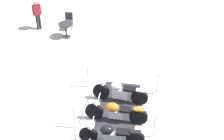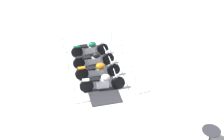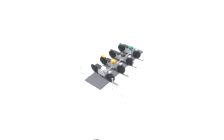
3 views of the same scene
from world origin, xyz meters
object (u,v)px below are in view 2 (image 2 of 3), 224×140
(motorcycle_cream, at_px, (103,82))
(motorcycle_copper, at_px, (98,70))
(stanchion_left_mid, at_px, (69,70))
(cafe_table, at_px, (211,134))
(motorcycle_forest, at_px, (90,49))
(stanchion_left_front, at_px, (75,99))
(stanchion_right_front, at_px, (135,88))
(motorcycle_black, at_px, (94,59))
(stanchion_right_mid, at_px, (122,63))
(stanchion_left_rear, at_px, (63,48))
(stanchion_right_rear, at_px, (112,42))

(motorcycle_cream, height_order, motorcycle_copper, motorcycle_copper)
(stanchion_left_mid, relative_size, cafe_table, 1.43)
(motorcycle_cream, bearing_deg, motorcycle_forest, 94.15)
(stanchion_left_front, bearing_deg, stanchion_right_front, 68.01)
(motorcycle_black, relative_size, motorcycle_forest, 1.07)
(cafe_table, bearing_deg, stanchion_right_mid, 175.76)
(stanchion_left_mid, bearing_deg, motorcycle_cream, 19.50)
(motorcycle_forest, distance_m, stanchion_left_front, 4.22)
(stanchion_right_front, bearing_deg, stanchion_left_rear, -170.50)
(motorcycle_forest, relative_size, stanchion_left_front, 2.01)
(cafe_table, bearing_deg, stanchion_left_rear, -172.20)
(motorcycle_forest, distance_m, stanchion_right_mid, 2.16)
(motorcycle_forest, xyz_separation_m, stanchion_left_rear, (-1.18, -1.08, -0.16))
(motorcycle_black, xyz_separation_m, motorcycle_forest, (-1.01, 0.40, 0.01))
(motorcycle_cream, height_order, stanchion_left_front, motorcycle_cream)
(stanchion_right_front, distance_m, stanchion_right_rear, 4.65)
(motorcycle_copper, bearing_deg, stanchion_right_front, -51.01)
(motorcycle_copper, xyz_separation_m, stanchion_left_front, (1.10, -2.02, -0.15))
(stanchion_right_rear, bearing_deg, stanchion_right_mid, -21.99)
(motorcycle_copper, height_order, stanchion_right_mid, stanchion_right_mid)
(stanchion_right_mid, bearing_deg, stanchion_left_front, -72.77)
(motorcycle_copper, xyz_separation_m, motorcycle_black, (-1.01, 0.41, -0.01))
(stanchion_right_front, height_order, stanchion_right_mid, stanchion_right_front)
(stanchion_left_front, bearing_deg, motorcycle_forest, 137.93)
(motorcycle_copper, distance_m, stanchion_left_rear, 3.22)
(cafe_table, bearing_deg, stanchion_right_front, -174.43)
(stanchion_right_mid, bearing_deg, motorcycle_cream, -62.53)
(cafe_table, bearing_deg, motorcycle_black, -175.18)
(motorcycle_black, bearing_deg, stanchion_right_rear, 49.48)
(stanchion_right_mid, height_order, stanchion_right_rear, stanchion_right_mid)
(stanchion_right_mid, height_order, cafe_table, stanchion_right_mid)
(motorcycle_black, relative_size, stanchion_right_mid, 2.03)
(motorcycle_copper, xyz_separation_m, stanchion_right_rear, (-2.14, 2.37, -0.12))
(motorcycle_forest, bearing_deg, stanchion_left_rear, 154.39)
(stanchion_left_rear, height_order, cafe_table, stanchion_left_rear)
(motorcycle_copper, bearing_deg, motorcycle_forest, 91.17)
(stanchion_right_mid, bearing_deg, cafe_table, -4.24)
(motorcycle_black, bearing_deg, motorcycle_forest, 88.04)
(stanchion_left_rear, bearing_deg, motorcycle_forest, 42.55)
(stanchion_left_rear, xyz_separation_m, stanchion_right_rear, (1.07, 2.64, 0.03))
(motorcycle_forest, relative_size, stanchion_left_rear, 1.89)
(motorcycle_forest, bearing_deg, stanchion_right_front, -70.67)
(motorcycle_forest, xyz_separation_m, stanchion_right_rear, (-0.11, 1.56, -0.13))
(motorcycle_forest, distance_m, stanchion_right_rear, 1.57)
(stanchion_left_mid, height_order, stanchion_left_rear, stanchion_left_mid)
(stanchion_right_front, distance_m, stanchion_right_mid, 2.33)
(stanchion_right_mid, bearing_deg, stanchion_left_rear, -151.21)
(motorcycle_copper, distance_m, motorcycle_forest, 2.18)
(motorcycle_cream, distance_m, motorcycle_forest, 3.27)
(motorcycle_copper, height_order, cafe_table, motorcycle_copper)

